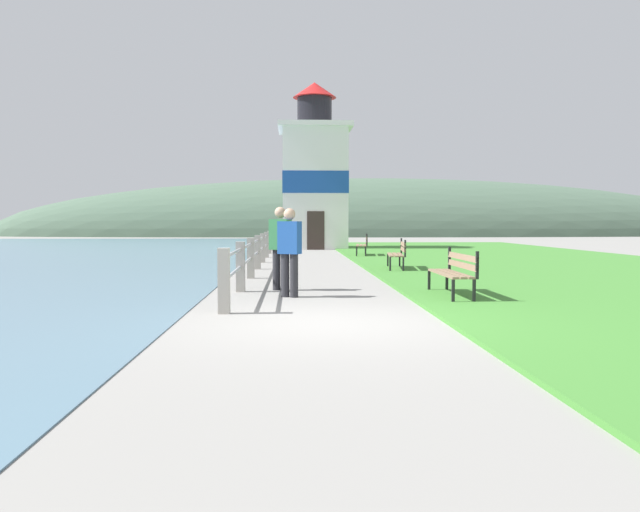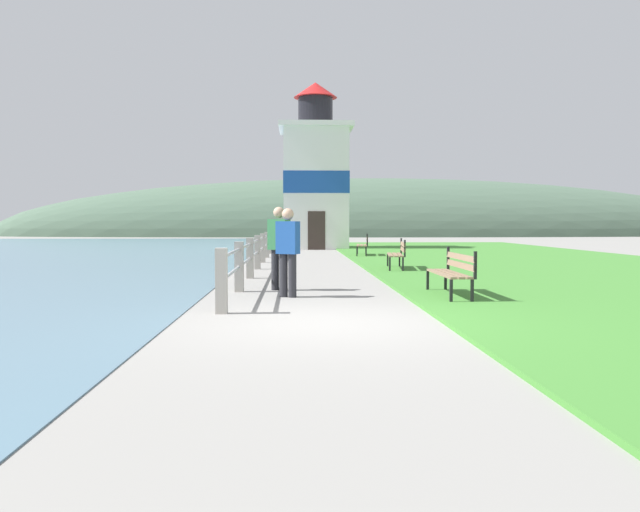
# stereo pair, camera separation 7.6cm
# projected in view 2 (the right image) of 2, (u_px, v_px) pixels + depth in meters

# --- Properties ---
(ground_plane) EXTENTS (160.00, 160.00, 0.00)m
(ground_plane) POSITION_uv_depth(u_px,v_px,m) (324.00, 323.00, 8.94)
(ground_plane) COLOR gray
(grass_verge) EXTENTS (12.00, 39.88, 0.06)m
(grass_verge) POSITION_uv_depth(u_px,v_px,m) (520.00, 261.00, 22.50)
(grass_verge) COLOR #428433
(grass_verge) RESTS_ON ground_plane
(seawall_railing) EXTENTS (0.18, 21.78, 1.04)m
(seawall_railing) POSITION_uv_depth(u_px,v_px,m) (260.00, 248.00, 20.62)
(seawall_railing) COLOR #A8A399
(seawall_railing) RESTS_ON ground_plane
(park_bench_near) EXTENTS (0.47, 2.00, 0.94)m
(park_bench_near) POSITION_uv_depth(u_px,v_px,m) (453.00, 270.00, 11.82)
(park_bench_near) COLOR #846B51
(park_bench_near) RESTS_ON ground_plane
(park_bench_midway) EXTENTS (0.70, 2.01, 0.94)m
(park_bench_midway) POSITION_uv_depth(u_px,v_px,m) (398.00, 252.00, 18.59)
(park_bench_midway) COLOR #846B51
(park_bench_midway) RESTS_ON ground_plane
(park_bench_far) EXTENTS (0.67, 1.95, 0.94)m
(park_bench_far) POSITION_uv_depth(u_px,v_px,m) (364.00, 244.00, 26.14)
(park_bench_far) COLOR #846B51
(park_bench_far) RESTS_ON ground_plane
(lighthouse) EXTENTS (3.92, 3.92, 8.96)m
(lighthouse) POSITION_uv_depth(u_px,v_px,m) (315.00, 178.00, 33.82)
(lighthouse) COLOR white
(lighthouse) RESTS_ON ground_plane
(person_strolling) EXTENTS (0.48, 0.39, 1.71)m
(person_strolling) POSITION_uv_depth(u_px,v_px,m) (288.00, 249.00, 11.98)
(person_strolling) COLOR #28282D
(person_strolling) RESTS_ON ground_plane
(person_by_railing) EXTENTS (0.49, 0.41, 1.77)m
(person_by_railing) POSITION_uv_depth(u_px,v_px,m) (279.00, 245.00, 13.17)
(person_by_railing) COLOR #28282D
(person_by_railing) RESTS_ON ground_plane
(distant_hillside) EXTENTS (80.00, 16.00, 12.00)m
(distant_hillside) POSITION_uv_depth(u_px,v_px,m) (375.00, 236.00, 65.71)
(distant_hillside) COLOR #4C6651
(distant_hillside) RESTS_ON ground_plane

